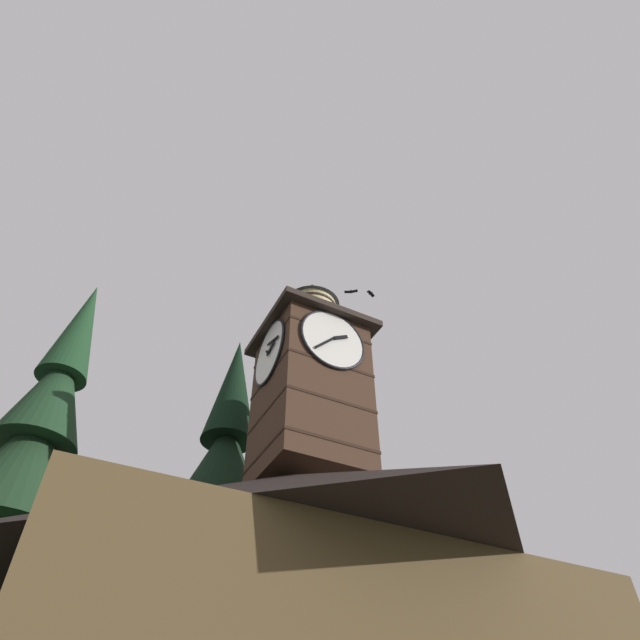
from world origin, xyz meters
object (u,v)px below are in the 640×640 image
at_px(pine_tree_behind, 207,589).
at_px(flying_bird_high, 371,293).
at_px(flying_bird_low, 351,292).
at_px(clock_tower, 311,384).
at_px(moon, 359,611).

relative_size(pine_tree_behind, flying_bird_high, 29.24).
distance_m(flying_bird_high, flying_bird_low, 6.71).
xyz_separation_m(clock_tower, moon, (-19.41, -29.48, 1.83)).
height_order(moon, flying_bird_high, flying_bird_high).
height_order(clock_tower, pine_tree_behind, clock_tower).
xyz_separation_m(pine_tree_behind, flying_bird_low, (-3.41, 4.43, 11.58)).
relative_size(moon, flying_bird_low, 4.12).
height_order(flying_bird_high, flying_bird_low, flying_bird_high).
relative_size(pine_tree_behind, flying_bird_low, 31.54).
relative_size(clock_tower, moon, 3.82).
distance_m(clock_tower, pine_tree_behind, 7.49).
bearing_deg(moon, clock_tower, 56.64).
distance_m(moon, flying_bird_high, 30.49).
bearing_deg(flying_bird_high, flying_bird_low, 44.77).
bearing_deg(flying_bird_low, pine_tree_behind, -52.42).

